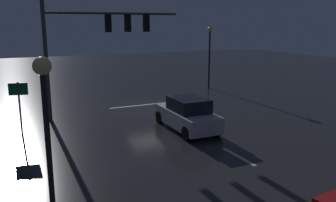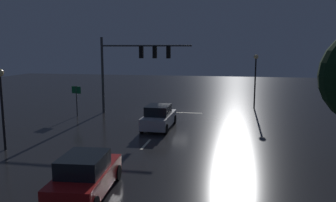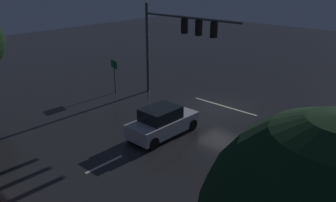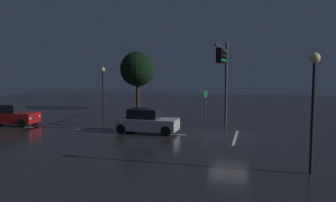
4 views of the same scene
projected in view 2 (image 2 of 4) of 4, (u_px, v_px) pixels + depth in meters
The scene contains 11 objects.
ground_plane at pixel (174, 113), 30.30m from camera, with size 80.00×80.00×0.00m, color #232326.
traffic_signal_assembly at pixel (134, 60), 29.44m from camera, with size 8.05×0.47×6.69m.
lane_dash_far at pixel (165, 123), 26.41m from camera, with size 2.20×0.16×0.01m, color beige.
lane_dash_mid at pixel (146, 144), 20.59m from camera, with size 2.20×0.16×0.01m, color beige.
lane_dash_near at pixel (111, 183), 14.77m from camera, with size 2.20×0.16×0.01m, color beige.
stop_bar at pixel (175, 112), 30.71m from camera, with size 5.00×0.16×0.01m, color beige.
car_approaching at pixel (159, 117), 24.62m from camera, with size 1.95×4.39×1.70m.
car_distant at pixel (86, 176), 13.42m from camera, with size 2.20×4.48×1.70m.
street_lamp_left_kerb at pixel (256, 71), 32.28m from camera, with size 0.44×0.44×5.15m.
street_lamp_right_kerb at pixel (1, 93), 19.00m from camera, with size 0.44×0.44×4.64m.
route_sign at pixel (76, 94), 28.79m from camera, with size 0.89×0.26×2.60m.
Camera 2 is at (-5.06, 29.32, 5.82)m, focal length 36.37 mm.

